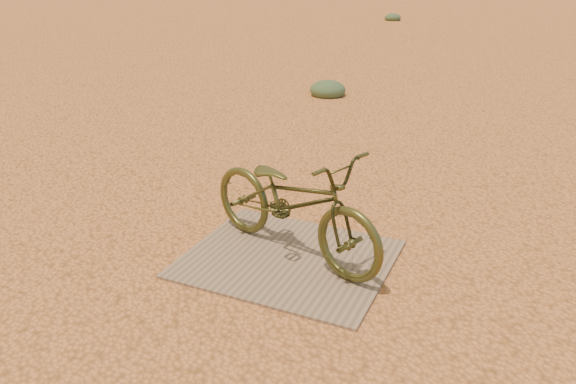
% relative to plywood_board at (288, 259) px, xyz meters
% --- Properties ---
extents(ground, '(120.00, 120.00, 0.00)m').
position_rel_plywood_board_xyz_m(ground, '(-0.57, -0.19, -0.01)').
color(ground, '#E88D4D').
rests_on(ground, ground).
extents(plywood_board, '(1.52, 1.29, 0.02)m').
position_rel_plywood_board_xyz_m(plywood_board, '(0.00, 0.00, 0.00)').
color(plywood_board, '#846F57').
rests_on(plywood_board, ground).
extents(bicycle, '(1.77, 1.10, 0.88)m').
position_rel_plywood_board_xyz_m(bicycle, '(0.01, 0.08, 0.45)').
color(bicycle, '#41441E').
rests_on(bicycle, plywood_board).
extents(kale_a, '(0.59, 0.59, 0.33)m').
position_rel_plywood_board_xyz_m(kale_a, '(-1.68, 5.28, -0.01)').
color(kale_a, '#486141').
rests_on(kale_a, ground).
extents(kale_c, '(0.58, 0.58, 0.32)m').
position_rel_plywood_board_xyz_m(kale_c, '(-3.72, 17.16, -0.01)').
color(kale_c, '#486141').
rests_on(kale_c, ground).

